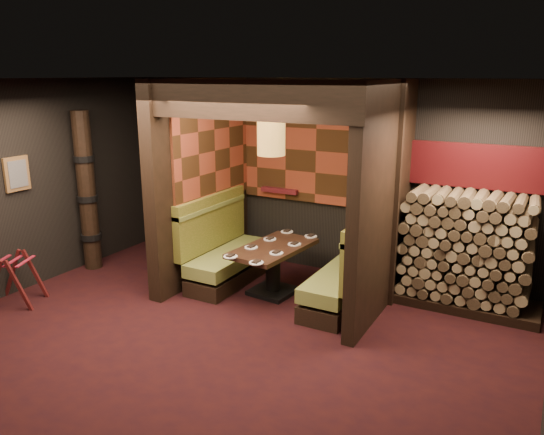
% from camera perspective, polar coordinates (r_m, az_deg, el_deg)
% --- Properties ---
extents(floor, '(6.50, 5.50, 0.02)m').
position_cam_1_polar(floor, '(6.10, -6.02, -13.45)').
color(floor, black).
rests_on(floor, ground).
extents(ceiling, '(6.50, 5.50, 0.02)m').
position_cam_1_polar(ceiling, '(5.36, -6.90, 14.59)').
color(ceiling, black).
rests_on(ceiling, ground).
extents(wall_back, '(6.50, 0.02, 2.85)m').
position_cam_1_polar(wall_back, '(7.92, 5.08, 4.37)').
color(wall_back, black).
rests_on(wall_back, ground).
extents(wall_left, '(0.02, 5.50, 2.85)m').
position_cam_1_polar(wall_left, '(7.86, -26.36, 2.74)').
color(wall_left, black).
rests_on(wall_left, ground).
extents(partition_left, '(0.20, 2.20, 2.85)m').
position_cam_1_polar(partition_left, '(7.63, -7.68, 3.88)').
color(partition_left, black).
rests_on(partition_left, floor).
extents(partition_right, '(0.15, 2.10, 2.85)m').
position_cam_1_polar(partition_right, '(6.50, 11.83, 1.71)').
color(partition_right, black).
rests_on(partition_right, floor).
extents(header_beam, '(2.85, 0.18, 0.44)m').
position_cam_1_polar(header_beam, '(5.96, -3.05, 12.52)').
color(header_beam, black).
rests_on(header_beam, partition_left).
extents(tapa_back_panel, '(2.40, 0.06, 1.55)m').
position_cam_1_polar(tapa_back_panel, '(7.82, 4.83, 7.17)').
color(tapa_back_panel, brown).
rests_on(tapa_back_panel, wall_back).
extents(tapa_side_panel, '(0.04, 1.85, 1.45)m').
position_cam_1_polar(tapa_side_panel, '(7.63, -6.28, 7.16)').
color(tapa_side_panel, brown).
rests_on(tapa_side_panel, partition_left).
extents(lacquer_shelf, '(0.60, 0.12, 0.07)m').
position_cam_1_polar(lacquer_shelf, '(8.12, 0.85, 2.94)').
color(lacquer_shelf, '#57151D').
rests_on(lacquer_shelf, wall_back).
extents(booth_bench_left, '(0.68, 1.60, 1.14)m').
position_cam_1_polar(booth_bench_left, '(7.68, -5.06, -3.89)').
color(booth_bench_left, black).
rests_on(booth_bench_left, floor).
extents(booth_bench_right, '(0.68, 1.60, 1.14)m').
position_cam_1_polar(booth_bench_right, '(6.87, 8.29, -6.35)').
color(booth_bench_right, black).
rests_on(booth_bench_right, floor).
extents(dining_table, '(0.82, 1.34, 0.68)m').
position_cam_1_polar(dining_table, '(7.17, 0.11, -4.87)').
color(dining_table, black).
rests_on(dining_table, floor).
extents(place_settings, '(0.71, 1.53, 0.03)m').
position_cam_1_polar(place_settings, '(7.09, 0.11, -3.03)').
color(place_settings, white).
rests_on(place_settings, dining_table).
extents(pendant_lamp, '(0.36, 0.36, 0.94)m').
position_cam_1_polar(pendant_lamp, '(6.74, -0.09, 8.61)').
color(pendant_lamp, '#A67732').
rests_on(pendant_lamp, ceiling).
extents(framed_picture, '(0.05, 0.36, 0.46)m').
position_cam_1_polar(framed_picture, '(7.84, -25.75, 4.25)').
color(framed_picture, brown).
rests_on(framed_picture, wall_left).
extents(luggage_rack, '(0.78, 0.68, 0.71)m').
position_cam_1_polar(luggage_rack, '(7.68, -25.91, -5.81)').
color(luggage_rack, '#451212').
rests_on(luggage_rack, floor).
extents(totem_column, '(0.31, 0.31, 2.40)m').
position_cam_1_polar(totem_column, '(8.41, -19.28, 2.54)').
color(totem_column, black).
rests_on(totem_column, floor).
extents(firewood_stack, '(1.73, 0.70, 1.50)m').
position_cam_1_polar(firewood_stack, '(7.11, 20.71, -3.48)').
color(firewood_stack, black).
rests_on(firewood_stack, floor).
extents(mosaic_header, '(1.83, 0.10, 0.56)m').
position_cam_1_polar(mosaic_header, '(7.19, 21.87, 5.10)').
color(mosaic_header, maroon).
rests_on(mosaic_header, wall_back).
extents(bay_front_post, '(0.08, 0.08, 2.85)m').
position_cam_1_polar(bay_front_post, '(6.72, 13.22, 2.07)').
color(bay_front_post, black).
rests_on(bay_front_post, floor).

